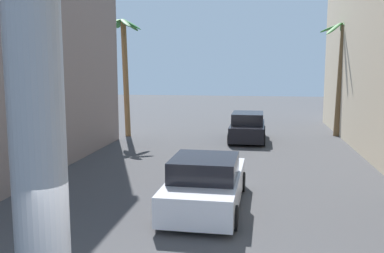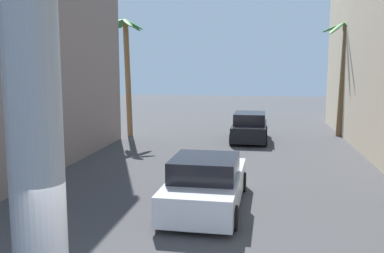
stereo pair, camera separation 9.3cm
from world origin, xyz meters
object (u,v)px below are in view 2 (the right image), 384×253
palm_tree_far_left (126,61)px  car_far (250,127)px  car_lead (206,184)px  palm_tree_far_right (344,71)px

palm_tree_far_left → car_far: bearing=-4.6°
car_lead → palm_tree_far_right: bearing=66.1°
car_far → palm_tree_far_left: size_ratio=0.63×
palm_tree_far_left → palm_tree_far_right: palm_tree_far_left is taller
car_lead → palm_tree_far_left: 14.14m
car_lead → palm_tree_far_right: palm_tree_far_right is taller
palm_tree_far_left → palm_tree_far_right: 12.64m
car_lead → palm_tree_far_right: (6.23, 14.05, 3.11)m
palm_tree_far_right → car_lead: bearing=-113.9°
car_lead → car_far: (0.94, 11.56, 0.03)m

